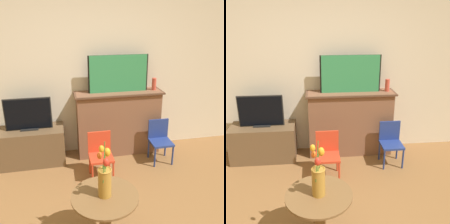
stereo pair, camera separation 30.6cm
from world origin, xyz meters
The scene contains 10 objects.
wall_back centered at (0.00, 2.13, 1.35)m, with size 8.00×0.06×2.70m.
fireplace_mantel centered at (0.45, 1.93, 0.50)m, with size 1.31×0.38×0.98m.
painting centered at (0.44, 1.94, 1.25)m, with size 0.88×0.03×0.54m.
mantel_candle centered at (0.99, 1.93, 1.07)m, with size 0.06×0.06×0.18m.
tv_stand centered at (-0.85, 1.86, 0.26)m, with size 0.93×0.45×0.53m.
tv_monitor centered at (-0.85, 1.86, 0.75)m, with size 0.63×0.12×0.46m.
chair_red centered at (0.07, 1.31, 0.35)m, with size 0.30×0.30×0.61m.
chair_blue centered at (0.99, 1.56, 0.35)m, with size 0.30×0.30×0.61m.
side_table centered at (-0.08, 0.18, 0.37)m, with size 0.60×0.60×0.57m.
vase_tulips centered at (-0.08, 0.18, 0.75)m, with size 0.12×0.18×0.54m.
Camera 1 is at (-0.40, -1.68, 2.04)m, focal length 42.00 mm.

